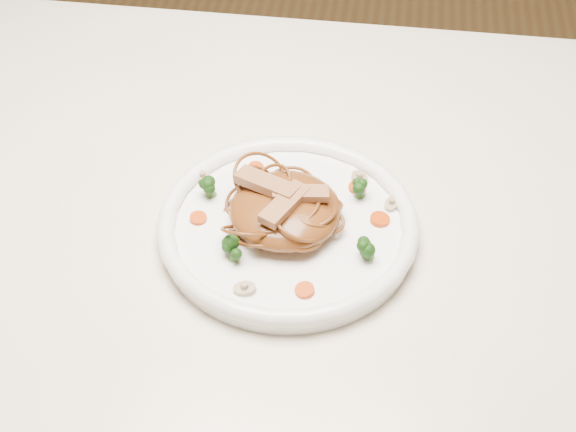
# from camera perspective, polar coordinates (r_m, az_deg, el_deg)

# --- Properties ---
(table) EXTENTS (1.20, 0.80, 0.75)m
(table) POSITION_cam_1_polar(r_m,az_deg,el_deg) (1.04, -2.70, -2.59)
(table) COLOR #EFE3CB
(table) RESTS_ON ground
(plate) EXTENTS (0.30, 0.30, 0.02)m
(plate) POSITION_cam_1_polar(r_m,az_deg,el_deg) (0.92, 0.00, -0.97)
(plate) COLOR white
(plate) RESTS_ON table
(noodle_mound) EXTENTS (0.13, 0.13, 0.04)m
(noodle_mound) POSITION_cam_1_polar(r_m,az_deg,el_deg) (0.91, -0.20, 0.43)
(noodle_mound) COLOR brown
(noodle_mound) RESTS_ON plate
(chicken_a) EXTENTS (0.06, 0.03, 0.01)m
(chicken_a) POSITION_cam_1_polar(r_m,az_deg,el_deg) (0.89, 0.88, 1.59)
(chicken_a) COLOR #AC7751
(chicken_a) RESTS_ON noodle_mound
(chicken_b) EXTENTS (0.08, 0.05, 0.01)m
(chicken_b) POSITION_cam_1_polar(r_m,az_deg,el_deg) (0.90, -1.49, 2.23)
(chicken_b) COLOR #AC7751
(chicken_b) RESTS_ON noodle_mound
(chicken_c) EXTENTS (0.05, 0.07, 0.01)m
(chicken_c) POSITION_cam_1_polar(r_m,az_deg,el_deg) (0.88, -0.24, 0.83)
(chicken_c) COLOR #AC7751
(chicken_c) RESTS_ON noodle_mound
(broccoli_0) EXTENTS (0.03, 0.03, 0.03)m
(broccoli_0) POSITION_cam_1_polar(r_m,az_deg,el_deg) (0.95, 5.03, 2.11)
(broccoli_0) COLOR #173B0C
(broccoli_0) RESTS_ON plate
(broccoli_1) EXTENTS (0.03, 0.03, 0.03)m
(broccoli_1) POSITION_cam_1_polar(r_m,az_deg,el_deg) (0.95, -5.42, 2.18)
(broccoli_1) COLOR #173B0C
(broccoli_1) RESTS_ON plate
(broccoli_2) EXTENTS (0.03, 0.03, 0.03)m
(broccoli_2) POSITION_cam_1_polar(r_m,az_deg,el_deg) (0.87, -3.81, -2.30)
(broccoli_2) COLOR #173B0C
(broccoli_2) RESTS_ON plate
(broccoli_3) EXTENTS (0.03, 0.03, 0.03)m
(broccoli_3) POSITION_cam_1_polar(r_m,az_deg,el_deg) (0.88, 5.65, -2.06)
(broccoli_3) COLOR #173B0C
(broccoli_3) RESTS_ON plate
(carrot_0) EXTENTS (0.03, 0.03, 0.00)m
(carrot_0) POSITION_cam_1_polar(r_m,az_deg,el_deg) (0.96, 4.81, 2.00)
(carrot_0) COLOR red
(carrot_0) RESTS_ON plate
(carrot_1) EXTENTS (0.02, 0.02, 0.00)m
(carrot_1) POSITION_cam_1_polar(r_m,az_deg,el_deg) (0.93, -6.23, -0.15)
(carrot_1) COLOR red
(carrot_1) RESTS_ON plate
(carrot_2) EXTENTS (0.03, 0.03, 0.00)m
(carrot_2) POSITION_cam_1_polar(r_m,az_deg,el_deg) (0.93, 6.38, -0.23)
(carrot_2) COLOR red
(carrot_2) RESTS_ON plate
(carrot_3) EXTENTS (0.03, 0.03, 0.00)m
(carrot_3) POSITION_cam_1_polar(r_m,az_deg,el_deg) (0.98, -2.25, 3.32)
(carrot_3) COLOR red
(carrot_3) RESTS_ON plate
(carrot_4) EXTENTS (0.03, 0.03, 0.00)m
(carrot_4) POSITION_cam_1_polar(r_m,az_deg,el_deg) (0.85, 1.16, -5.15)
(carrot_4) COLOR red
(carrot_4) RESTS_ON plate
(mushroom_0) EXTENTS (0.03, 0.03, 0.01)m
(mushroom_0) POSITION_cam_1_polar(r_m,az_deg,el_deg) (0.85, -3.02, -5.05)
(mushroom_0) COLOR tan
(mushroom_0) RESTS_ON plate
(mushroom_1) EXTENTS (0.03, 0.03, 0.01)m
(mushroom_1) POSITION_cam_1_polar(r_m,az_deg,el_deg) (0.94, 7.17, 0.81)
(mushroom_1) COLOR tan
(mushroom_1) RESTS_ON plate
(mushroom_2) EXTENTS (0.03, 0.03, 0.01)m
(mushroom_2) POSITION_cam_1_polar(r_m,az_deg,el_deg) (0.98, -5.94, 2.68)
(mushroom_2) COLOR tan
(mushroom_2) RESTS_ON plate
(mushroom_3) EXTENTS (0.03, 0.03, 0.01)m
(mushroom_3) POSITION_cam_1_polar(r_m,az_deg,el_deg) (0.97, 4.97, 2.63)
(mushroom_3) COLOR tan
(mushroom_3) RESTS_ON plate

